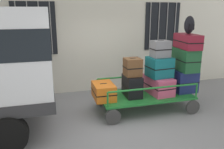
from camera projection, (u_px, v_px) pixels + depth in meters
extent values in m
plane|color=gray|center=(119.00, 121.00, 5.46)|extent=(40.00, 40.00, 0.00)
cube|color=silver|center=(95.00, 11.00, 7.10)|extent=(12.00, 0.30, 5.00)
cube|color=black|center=(35.00, 29.00, 6.61)|extent=(1.20, 0.04, 1.50)
cylinder|color=gray|center=(17.00, 29.00, 6.45)|extent=(0.03, 0.03, 1.50)
cylinder|color=gray|center=(29.00, 29.00, 6.53)|extent=(0.03, 0.03, 1.50)
cylinder|color=gray|center=(40.00, 29.00, 6.61)|extent=(0.03, 0.03, 1.50)
cylinder|color=gray|center=(51.00, 29.00, 6.69)|extent=(0.03, 0.03, 1.50)
cube|color=black|center=(162.00, 26.00, 7.65)|extent=(1.20, 0.04, 1.50)
cylinder|color=gray|center=(150.00, 27.00, 7.50)|extent=(0.03, 0.03, 1.50)
cylinder|color=gray|center=(159.00, 26.00, 7.58)|extent=(0.03, 0.03, 1.50)
cylinder|color=gray|center=(167.00, 26.00, 7.66)|extent=(0.03, 0.03, 1.50)
cylinder|color=gray|center=(175.00, 26.00, 7.74)|extent=(0.03, 0.03, 1.50)
cylinder|color=black|center=(8.00, 135.00, 4.17)|extent=(0.70, 0.22, 0.70)
cube|color=#1E722D|center=(145.00, 95.00, 6.02)|extent=(2.36, 1.15, 0.05)
cylinder|color=#383838|center=(193.00, 107.00, 5.79)|extent=(0.36, 0.06, 0.36)
cylinder|color=#383838|center=(169.00, 92.00, 6.90)|extent=(0.36, 0.06, 0.36)
cylinder|color=#383838|center=(113.00, 117.00, 5.25)|extent=(0.36, 0.06, 0.36)
cylinder|color=#383838|center=(101.00, 99.00, 6.35)|extent=(0.36, 0.06, 0.36)
cylinder|color=#1E722D|center=(196.00, 91.00, 5.77)|extent=(0.04, 0.04, 0.35)
cylinder|color=#1E722D|center=(174.00, 79.00, 6.76)|extent=(0.04, 0.04, 0.35)
cylinder|color=#1E722D|center=(108.00, 100.00, 5.17)|extent=(0.04, 0.04, 0.35)
cylinder|color=#1E722D|center=(97.00, 86.00, 6.16)|extent=(0.04, 0.04, 0.35)
cylinder|color=#1E722D|center=(155.00, 88.00, 5.43)|extent=(2.28, 0.04, 0.04)
cylinder|color=#1E722D|center=(138.00, 76.00, 6.42)|extent=(2.28, 0.04, 0.04)
cube|color=orange|center=(104.00, 91.00, 5.69)|extent=(0.49, 0.72, 0.38)
cube|color=black|center=(104.00, 91.00, 5.69)|extent=(0.50, 0.73, 0.02)
cube|color=black|center=(103.00, 84.00, 5.64)|extent=(0.16, 0.03, 0.02)
cube|color=black|center=(132.00, 86.00, 5.84)|extent=(0.38, 0.60, 0.53)
cube|color=black|center=(132.00, 86.00, 5.84)|extent=(0.39, 0.61, 0.02)
cube|color=black|center=(132.00, 76.00, 5.77)|extent=(0.13, 0.03, 0.02)
cube|color=brown|center=(133.00, 67.00, 5.71)|extent=(0.39, 0.38, 0.43)
cube|color=black|center=(133.00, 67.00, 5.71)|extent=(0.40, 0.39, 0.02)
cube|color=black|center=(133.00, 59.00, 5.65)|extent=(0.14, 0.03, 0.02)
cube|color=#CC4C72|center=(158.00, 85.00, 6.06)|extent=(0.57, 0.88, 0.45)
cube|color=black|center=(158.00, 85.00, 6.06)|extent=(0.58, 0.89, 0.02)
cube|color=black|center=(159.00, 77.00, 6.00)|extent=(0.16, 0.04, 0.02)
cube|color=#0F5960|center=(159.00, 67.00, 5.92)|extent=(0.61, 0.57, 0.50)
cube|color=black|center=(159.00, 67.00, 5.92)|extent=(0.62, 0.58, 0.02)
cube|color=black|center=(160.00, 57.00, 5.86)|extent=(0.16, 0.05, 0.02)
cube|color=slate|center=(161.00, 49.00, 5.79)|extent=(0.45, 0.35, 0.41)
cube|color=black|center=(161.00, 49.00, 5.79)|extent=(0.46, 0.36, 0.02)
cube|color=black|center=(161.00, 41.00, 5.74)|extent=(0.15, 0.04, 0.02)
cube|color=navy|center=(184.00, 81.00, 6.22)|extent=(0.58, 0.57, 0.57)
cube|color=black|center=(184.00, 81.00, 6.22)|extent=(0.59, 0.58, 0.02)
cube|color=black|center=(184.00, 70.00, 6.14)|extent=(0.16, 0.03, 0.02)
cube|color=#194C28|center=(185.00, 59.00, 6.09)|extent=(0.45, 0.83, 0.57)
cube|color=black|center=(185.00, 59.00, 6.09)|extent=(0.46, 0.84, 0.02)
cube|color=black|center=(186.00, 49.00, 6.02)|extent=(0.15, 0.03, 0.02)
cube|color=maroon|center=(188.00, 41.00, 5.91)|extent=(0.46, 0.86, 0.36)
cube|color=black|center=(188.00, 41.00, 5.91)|extent=(0.47, 0.87, 0.02)
cube|color=black|center=(188.00, 34.00, 5.86)|extent=(0.14, 0.04, 0.02)
ellipsoid|color=black|center=(189.00, 25.00, 5.81)|extent=(0.27, 0.19, 0.44)
cube|color=black|center=(191.00, 27.00, 5.74)|extent=(0.14, 0.06, 0.15)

